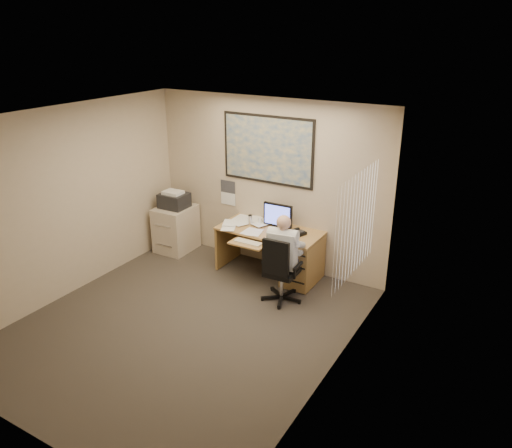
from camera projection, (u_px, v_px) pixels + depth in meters
The scene contains 8 objects.
room_shell at pixel (179, 231), 6.06m from camera, with size 4.00×4.50×2.70m.
desk at pixel (289, 252), 7.65m from camera, with size 1.60×0.97×1.13m.
world_map at pixel (267, 150), 7.65m from camera, with size 1.56×0.03×1.06m, color #1E4C93.
wall_calendar at pixel (228, 193), 8.31m from camera, with size 0.28×0.01×0.42m, color white.
window_blinds at pixel (357, 225), 5.70m from camera, with size 0.06×1.40×1.30m, color beige, non-canonical shape.
filing_cabinet at pixel (176, 225), 8.64m from camera, with size 0.58×0.69×1.08m.
office_chair at pixel (280, 282), 7.05m from camera, with size 0.62×0.62×1.00m.
person at pixel (283, 258), 6.98m from camera, with size 0.54×0.77×1.28m, color silver, non-canonical shape.
Camera 1 is at (3.65, -4.36, 3.66)m, focal length 35.00 mm.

